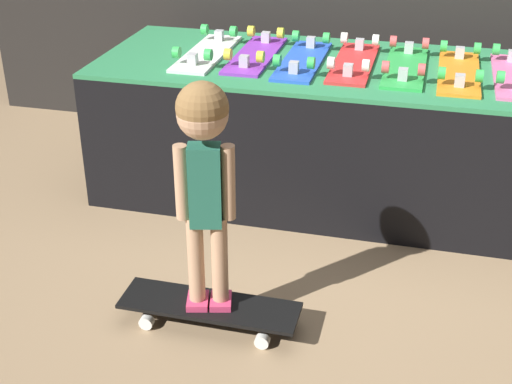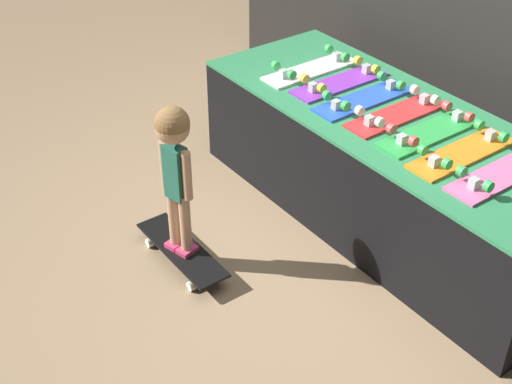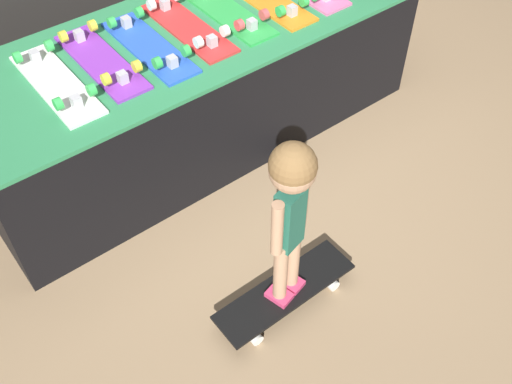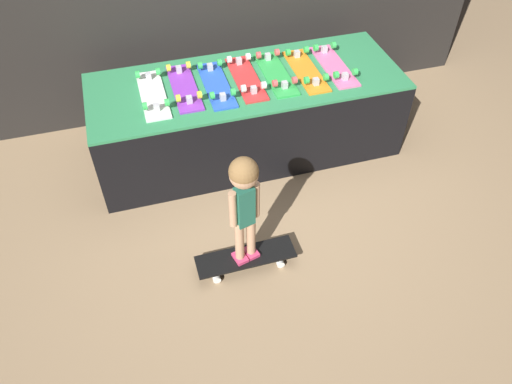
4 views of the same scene
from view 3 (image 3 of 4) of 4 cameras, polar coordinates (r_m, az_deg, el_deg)
name	(u,v)px [view 3 (image 3 of 4)]	position (r m, az deg, el deg)	size (l,w,h in m)	color
ground_plane	(261,189)	(3.09, 0.45, 0.27)	(16.00, 16.00, 0.00)	#9E7F5B
display_rack	(194,85)	(3.22, -5.89, 10.13)	(2.36, 0.87, 0.66)	black
skateboard_white_on_rack	(56,82)	(2.78, -18.52, 9.92)	(0.18, 0.62, 0.09)	white
skateboard_purple_on_rack	(101,60)	(2.86, -14.56, 12.11)	(0.18, 0.62, 0.09)	purple
skateboard_blue_on_rack	(149,45)	(2.92, -10.16, 13.63)	(0.18, 0.62, 0.09)	blue
skateboard_red_on_rack	(188,26)	(3.03, -6.50, 15.44)	(0.18, 0.62, 0.09)	red
skateboard_green_on_rack	(227,10)	(3.13, -2.79, 16.89)	(0.18, 0.62, 0.09)	green
skateboard_on_floor	(285,293)	(2.62, 2.76, -9.55)	(0.66, 0.19, 0.09)	black
child	(291,199)	(2.14, 3.34, -0.65)	(0.20, 0.17, 0.84)	#E03D6B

